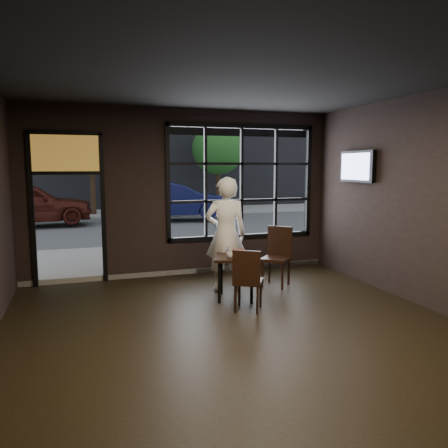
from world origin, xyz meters
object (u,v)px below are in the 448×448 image
object	(u,v)px
chair_near	(248,279)
man	(226,234)
cafe_table	(236,277)
navy_car	(176,201)

from	to	relation	value
chair_near	man	size ratio (longest dim) A/B	0.48
man	cafe_table	bearing A→B (deg)	100.97
chair_near	man	bearing A→B (deg)	-60.25
cafe_table	chair_near	bearing A→B (deg)	-69.89
man	navy_car	world-z (taller)	man
cafe_table	chair_near	distance (m)	0.59
cafe_table	man	bearing A→B (deg)	111.14
chair_near	navy_car	distance (m)	10.90
chair_near	man	world-z (taller)	man
chair_near	cafe_table	bearing A→B (deg)	-60.75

